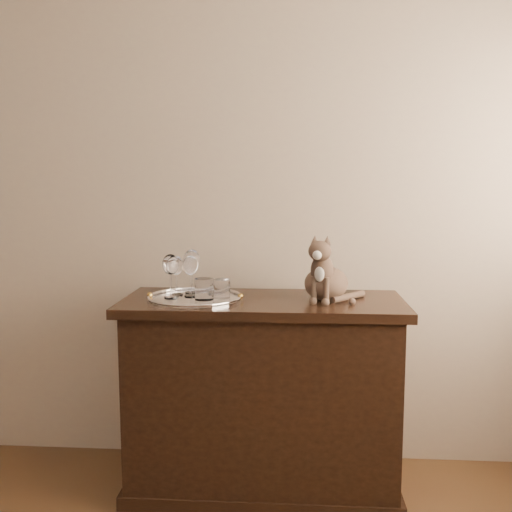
{
  "coord_description": "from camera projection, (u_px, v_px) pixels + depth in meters",
  "views": [
    {
      "loc": [
        0.74,
        -0.45,
        1.34
      ],
      "look_at": [
        0.57,
        1.95,
        1.03
      ],
      "focal_mm": 40.0,
      "sensor_mm": 36.0,
      "label": 1
    }
  ],
  "objects": [
    {
      "name": "wall_back",
      "position": [
        141.0,
        182.0,
        2.72
      ],
      "size": [
        4.0,
        0.1,
        2.7
      ],
      "primitive_type": "cube",
      "color": "#C1AD90",
      "rests_on": "ground"
    },
    {
      "name": "wine_glass_a",
      "position": [
        176.0,
        276.0,
        2.47
      ],
      "size": [
        0.07,
        0.07,
        0.17
      ],
      "primitive_type": null,
      "color": "silver",
      "rests_on": "tray"
    },
    {
      "name": "tumbler_c",
      "position": [
        222.0,
        289.0,
        2.41
      ],
      "size": [
        0.07,
        0.07,
        0.08
      ],
      "primitive_type": "cylinder",
      "color": "white",
      "rests_on": "tray"
    },
    {
      "name": "tray",
      "position": [
        195.0,
        299.0,
        2.42
      ],
      "size": [
        0.4,
        0.4,
        0.01
      ],
      "primitive_type": "cylinder",
      "color": "silver",
      "rests_on": "sideboard"
    },
    {
      "name": "cat",
      "position": [
        326.0,
        267.0,
        2.41
      ],
      "size": [
        0.35,
        0.34,
        0.28
      ],
      "primitive_type": null,
      "rotation": [
        0.0,
        0.0,
        -0.31
      ],
      "color": "#4E3F2F",
      "rests_on": "sideboard"
    },
    {
      "name": "wine_glass_c",
      "position": [
        171.0,
        276.0,
        2.42
      ],
      "size": [
        0.07,
        0.07,
        0.19
      ],
      "primitive_type": null,
      "color": "white",
      "rests_on": "tray"
    },
    {
      "name": "wine_glass_b",
      "position": [
        192.0,
        271.0,
        2.51
      ],
      "size": [
        0.07,
        0.07,
        0.2
      ],
      "primitive_type": null,
      "color": "silver",
      "rests_on": "tray"
    },
    {
      "name": "tumbler_a",
      "position": [
        204.0,
        289.0,
        2.38
      ],
      "size": [
        0.08,
        0.08,
        0.09
      ],
      "primitive_type": "cylinder",
      "color": "white",
      "rests_on": "tray"
    },
    {
      "name": "wine_glass_d",
      "position": [
        191.0,
        276.0,
        2.45
      ],
      "size": [
        0.07,
        0.07,
        0.18
      ],
      "primitive_type": null,
      "color": "silver",
      "rests_on": "tray"
    },
    {
      "name": "sideboard",
      "position": [
        263.0,
        395.0,
        2.49
      ],
      "size": [
        1.2,
        0.5,
        0.85
      ],
      "primitive_type": null,
      "color": "black",
      "rests_on": "ground"
    }
  ]
}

